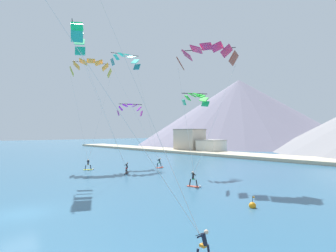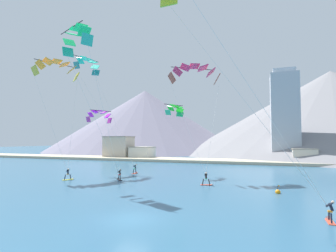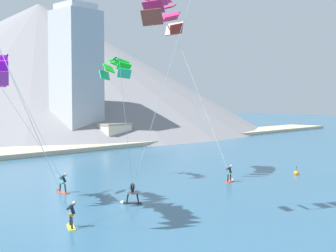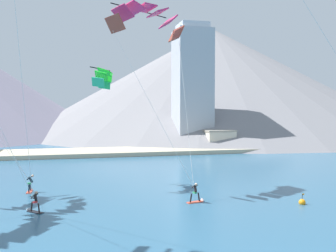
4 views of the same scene
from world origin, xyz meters
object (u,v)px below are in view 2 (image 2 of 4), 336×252
(kitesurfer_far_right, at_px, (135,170))
(kitesurfer_far_left, at_px, (208,181))
(parafoil_kite_distant_low_drift, at_px, (175,109))
(race_marker_buoy, at_px, (278,192))
(parafoil_kite_near_trail, at_px, (56,67))
(parafoil_kite_far_right, at_px, (88,64))
(kitesurfer_mid_center, at_px, (330,215))
(parafoil_kite_distant_high_outer, at_px, (99,115))
(parafoil_kite_far_left, at_px, (194,72))
(kitesurfer_near_lead, at_px, (119,177))
(kitesurfer_near_trail, at_px, (69,176))
(parafoil_kite_near_lead, at_px, (77,37))

(kitesurfer_far_right, bearing_deg, kitesurfer_far_left, -28.01)
(kitesurfer_far_right, bearing_deg, parafoil_kite_distant_low_drift, 7.85)
(parafoil_kite_distant_low_drift, distance_m, race_marker_buoy, 21.98)
(parafoil_kite_near_trail, distance_m, parafoil_kite_far_right, 7.33)
(kitesurfer_mid_center, bearing_deg, parafoil_kite_near_trail, 160.76)
(kitesurfer_mid_center, xyz_separation_m, parafoil_kite_distant_high_outer, (-31.71, 17.96, 9.90))
(race_marker_buoy, bearing_deg, parafoil_kite_distant_high_outer, 163.57)
(race_marker_buoy, bearing_deg, parafoil_kite_far_left, 142.53)
(kitesurfer_near_lead, xyz_separation_m, parafoil_kite_distant_high_outer, (-7.46, 5.74, 9.87))
(kitesurfer_near_trail, height_order, kitesurfer_far_left, kitesurfer_far_left)
(kitesurfer_near_lead, bearing_deg, kitesurfer_mid_center, -26.73)
(parafoil_kite_far_left, bearing_deg, kitesurfer_far_left, -62.41)
(kitesurfer_near_lead, height_order, kitesurfer_far_left, kitesurfer_far_left)
(kitesurfer_near_lead, height_order, kitesurfer_mid_center, kitesurfer_near_lead)
(kitesurfer_far_left, xyz_separation_m, parafoil_kite_near_trail, (-25.69, 0.73, 17.55))
(parafoil_kite_distant_low_drift, bearing_deg, kitesurfer_near_lead, -125.21)
(parafoil_kite_near_lead, xyz_separation_m, parafoil_kite_distant_high_outer, (-4.39, 11.87, -9.07))
(parafoil_kite_far_right, bearing_deg, kitesurfer_near_trail, -66.39)
(kitesurfer_far_right, bearing_deg, kitesurfer_near_trail, -121.28)
(kitesurfer_far_left, bearing_deg, parafoil_kite_distant_high_outer, 164.18)
(kitesurfer_far_left, relative_size, race_marker_buoy, 1.75)
(kitesurfer_mid_center, xyz_separation_m, race_marker_buoy, (-2.91, 9.46, -0.28))
(kitesurfer_near_trail, xyz_separation_m, kitesurfer_mid_center, (31.28, -9.90, -0.09))
(parafoil_kite_near_trail, bearing_deg, parafoil_kite_distant_low_drift, 22.77)
(kitesurfer_far_right, bearing_deg, parafoil_kite_distant_high_outer, -164.87)
(kitesurfer_near_lead, distance_m, parafoil_kite_far_left, 19.89)
(parafoil_kite_near_trail, distance_m, parafoil_kite_distant_low_drift, 21.27)
(parafoil_kite_far_right, distance_m, parafoil_kite_distant_low_drift, 19.60)
(race_marker_buoy, bearing_deg, parafoil_kite_near_trail, 174.28)
(kitesurfer_near_trail, relative_size, parafoil_kite_far_left, 0.11)
(kitesurfer_near_lead, relative_size, kitesurfer_near_trail, 0.96)
(kitesurfer_far_right, height_order, race_marker_buoy, kitesurfer_far_right)
(kitesurfer_mid_center, xyz_separation_m, parafoil_kite_near_lead, (-27.33, 6.09, 18.97))
(kitesurfer_near_lead, bearing_deg, parafoil_kite_far_left, 31.25)
(kitesurfer_far_left, xyz_separation_m, parafoil_kite_distant_high_outer, (-20.56, 5.83, 9.81))
(kitesurfer_mid_center, relative_size, parafoil_kite_far_right, 0.09)
(parafoil_kite_far_left, bearing_deg, parafoil_kite_near_trail, -166.59)
(kitesurfer_mid_center, height_order, parafoil_kite_distant_low_drift, parafoil_kite_distant_low_drift)
(kitesurfer_mid_center, height_order, parafoil_kite_far_left, parafoil_kite_far_left)
(parafoil_kite_far_left, relative_size, parafoil_kite_far_right, 0.81)
(parafoil_kite_near_trail, distance_m, parafoil_kite_distant_high_outer, 10.59)
(parafoil_kite_far_right, bearing_deg, kitesurfer_near_lead, -33.49)
(kitesurfer_mid_center, height_order, kitesurfer_far_left, kitesurfer_far_left)
(parafoil_kite_near_trail, distance_m, race_marker_buoy, 38.53)
(parafoil_kite_near_lead, bearing_deg, kitesurfer_far_right, 81.70)
(kitesurfer_near_trail, bearing_deg, parafoil_kite_far_left, 26.17)
(kitesurfer_far_left, distance_m, parafoil_kite_near_trail, 31.12)
(kitesurfer_near_lead, xyz_separation_m, parafoil_kite_near_trail, (-12.59, 0.65, 17.61))
(parafoil_kite_near_trail, height_order, parafoil_kite_far_right, parafoil_kite_far_right)
(kitesurfer_far_left, height_order, kitesurfer_far_right, kitesurfer_far_left)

